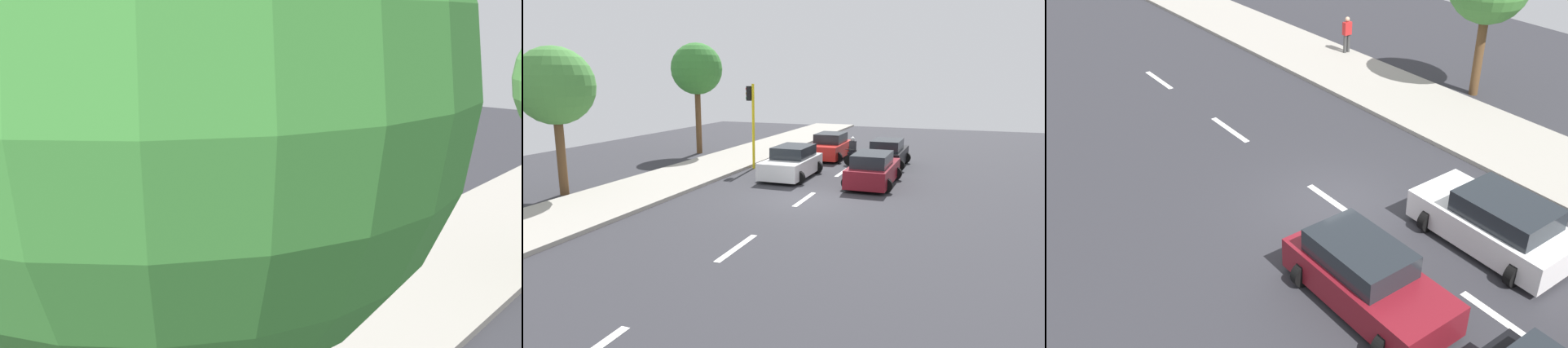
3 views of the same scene
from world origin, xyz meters
The scene contains 14 objects.
ground_plane centered at (0.00, 0.00, -0.05)m, with size 40.00×60.00×0.10m, color #2D2D33.
sidewalk centered at (7.00, 0.00, 0.07)m, with size 4.00×60.00×0.15m, color #9E998E.
lane_stripe_far_north centered at (0.00, -12.00, 0.01)m, with size 0.20×2.40×0.01m, color white.
lane_stripe_north centered at (0.00, -6.00, 0.01)m, with size 0.20×2.40×0.01m, color white.
lane_stripe_mid centered at (0.00, 0.00, 0.01)m, with size 0.20×2.40×0.01m, color white.
lane_stripe_south centered at (0.00, 6.00, 0.01)m, with size 0.20×2.40×0.01m, color white.
car_black centered at (-1.87, -8.57, 0.71)m, with size 2.19×3.95×1.52m.
car_red centered at (1.83, -9.99, 0.71)m, with size 2.27×3.91×1.52m.
car_maroon centered at (-2.03, -3.61, 0.71)m, with size 2.22×4.25×1.52m.
car_white centered at (2.04, -4.00, 0.71)m, with size 2.34×4.21×1.52m.
motorcycle centered at (0.14, -8.69, 0.64)m, with size 0.60×1.30×1.53m.
traffic_light_corner centered at (4.85, -5.40, 2.93)m, with size 0.49×0.24×4.50m.
street_tree_south centered at (9.63, 2.89, 4.46)m, with size 3.14×3.14×6.07m.
street_tree_north centered at (10.28, -8.95, 5.31)m, with size 3.21×3.21×6.96m.
Camera 2 is at (-6.03, 17.69, 4.81)m, focal length 32.96 mm.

